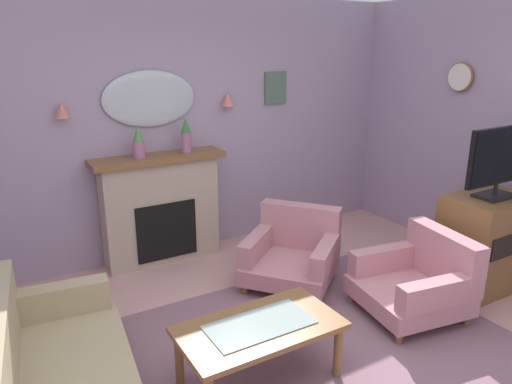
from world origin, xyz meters
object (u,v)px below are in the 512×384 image
wall_mirror (150,99)px  armchair_near_fireplace (293,252)px  wall_sconce_right (228,99)px  tv_flatscreen (500,160)px  fireplace (161,210)px  armchair_by_coffee_table (418,280)px  mantel_vase_left (138,144)px  floral_couch (45,376)px  tv_cabinet (486,242)px  wall_clock (460,77)px  coffee_table (259,332)px  mantel_vase_right (186,136)px  framed_picture (275,88)px  wall_sconce_left (62,110)px

wall_mirror → armchair_near_fireplace: size_ratio=0.84×
wall_sconce_right → tv_flatscreen: size_ratio=0.17×
fireplace → armchair_by_coffee_table: bearing=-54.1°
mantel_vase_left → fireplace: bearing=8.1°
wall_mirror → tv_flatscreen: wall_mirror is taller
floral_couch → fireplace: bearing=52.5°
wall_sconce_right → tv_cabinet: size_ratio=0.16×
mantel_vase_left → wall_clock: 3.41m
coffee_table → mantel_vase_left: bearing=92.3°
wall_clock → armchair_near_fireplace: bearing=176.7°
armchair_near_fireplace → wall_sconce_right: bearing=94.0°
wall_mirror → wall_clock: 3.25m
wall_sconce_right → mantel_vase_right: bearing=-167.7°
framed_picture → mantel_vase_left: bearing=-174.0°
wall_clock → fireplace: bearing=157.8°
mantel_vase_left → coffee_table: size_ratio=0.30×
armchair_by_coffee_table → tv_cabinet: 0.92m
wall_mirror → armchair_near_fireplace: 2.09m
floral_couch → armchair_near_fireplace: (2.35, 0.76, -0.01)m
wall_mirror → tv_flatscreen: (2.44, -2.25, -0.46)m
mantel_vase_left → framed_picture: size_ratio=0.90×
armchair_by_coffee_table → armchair_near_fireplace: bearing=120.3°
armchair_by_coffee_table → armchair_near_fireplace: size_ratio=0.82×
wall_sconce_right → coffee_table: size_ratio=0.13×
wall_sconce_left → coffee_table: bearing=-72.1°
coffee_table → tv_flatscreen: (2.55, 0.09, 0.86)m
armchair_by_coffee_table → armchair_near_fireplace: 1.18m
wall_sconce_left → coffee_table: wall_sconce_left is taller
floral_couch → tv_flatscreen: 3.98m
coffee_table → armchair_near_fireplace: bearing=46.7°
mantel_vase_left → tv_cabinet: bearing=-38.0°
floral_couch → tv_flatscreen: size_ratio=2.14×
fireplace → tv_cabinet: 3.21m
coffee_table → armchair_by_coffee_table: (1.64, 0.08, -0.08)m
wall_mirror → wall_sconce_left: size_ratio=6.86×
mantel_vase_right → armchair_by_coffee_table: 2.63m
wall_sconce_left → tv_cabinet: 4.13m
coffee_table → armchair_by_coffee_table: bearing=3.0°
floral_couch → tv_flatscreen: tv_flatscreen is taller
fireplace → coffee_table: fireplace is taller
mantel_vase_left → armchair_near_fireplace: bearing=-43.1°
wall_clock → framed_picture: size_ratio=0.86×
fireplace → armchair_by_coffee_table: 2.62m
fireplace → mantel_vase_right: mantel_vase_right is taller
mantel_vase_left → coffee_table: (0.09, -2.17, -0.92)m
fireplace → framed_picture: 1.91m
mantel_vase_right → wall_sconce_right: size_ratio=2.58×
armchair_near_fireplace → wall_mirror: bearing=127.2°
wall_sconce_left → framed_picture: framed_picture is taller
wall_sconce_right → tv_cabinet: 2.96m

